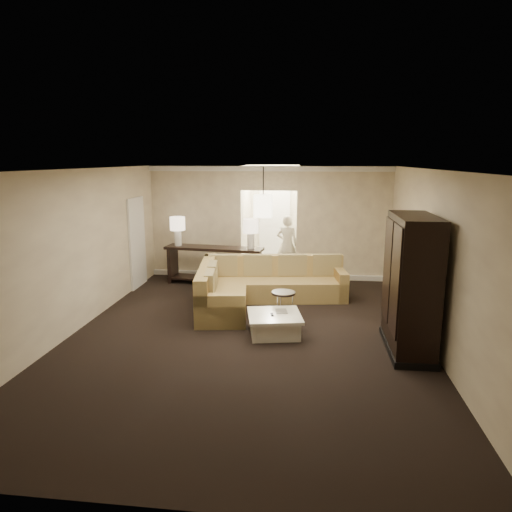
# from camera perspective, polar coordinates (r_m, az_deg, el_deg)

# --- Properties ---
(ground) EXTENTS (8.00, 8.00, 0.00)m
(ground) POSITION_cam_1_polar(r_m,az_deg,el_deg) (7.92, -1.17, -9.92)
(ground) COLOR black
(ground) RESTS_ON ground
(wall_back) EXTENTS (6.00, 0.04, 2.80)m
(wall_back) POSITION_cam_1_polar(r_m,az_deg,el_deg) (11.43, 1.58, 4.17)
(wall_back) COLOR beige
(wall_back) RESTS_ON ground
(wall_front) EXTENTS (6.00, 0.04, 2.80)m
(wall_front) POSITION_cam_1_polar(r_m,az_deg,el_deg) (3.77, -9.89, -12.60)
(wall_front) COLOR beige
(wall_front) RESTS_ON ground
(wall_left) EXTENTS (0.04, 8.00, 2.80)m
(wall_left) POSITION_cam_1_polar(r_m,az_deg,el_deg) (8.46, -21.77, 0.53)
(wall_left) COLOR beige
(wall_left) RESTS_ON ground
(wall_right) EXTENTS (0.04, 8.00, 2.80)m
(wall_right) POSITION_cam_1_polar(r_m,az_deg,el_deg) (7.70, 21.48, -0.52)
(wall_right) COLOR beige
(wall_right) RESTS_ON ground
(ceiling) EXTENTS (6.00, 8.00, 0.02)m
(ceiling) POSITION_cam_1_polar(r_m,az_deg,el_deg) (7.35, -1.27, 10.76)
(ceiling) COLOR white
(ceiling) RESTS_ON wall_back
(crown_molding) EXTENTS (6.00, 0.10, 0.12)m
(crown_molding) POSITION_cam_1_polar(r_m,az_deg,el_deg) (11.28, 1.59, 10.84)
(crown_molding) COLOR white
(crown_molding) RESTS_ON wall_back
(baseboard) EXTENTS (6.00, 0.10, 0.12)m
(baseboard) POSITION_cam_1_polar(r_m,az_deg,el_deg) (11.64, 1.51, -2.41)
(baseboard) COLOR white
(baseboard) RESTS_ON ground
(side_door) EXTENTS (0.05, 0.90, 2.10)m
(side_door) POSITION_cam_1_polar(r_m,az_deg,el_deg) (11.01, -14.62, 1.63)
(side_door) COLOR white
(side_door) RESTS_ON ground
(foyer) EXTENTS (1.44, 2.02, 2.80)m
(foyer) POSITION_cam_1_polar(r_m,az_deg,el_deg) (12.77, 2.13, 4.54)
(foyer) COLOR beige
(foyer) RESTS_ON ground
(sectional_sofa) EXTENTS (3.15, 2.72, 0.91)m
(sectional_sofa) POSITION_cam_1_polar(r_m,az_deg,el_deg) (9.52, 0.23, -3.80)
(sectional_sofa) COLOR brown
(sectional_sofa) RESTS_ON ground
(coffee_table) EXTENTS (1.04, 1.04, 0.38)m
(coffee_table) POSITION_cam_1_polar(r_m,az_deg,el_deg) (7.94, 2.31, -8.45)
(coffee_table) COLOR white
(coffee_table) RESTS_ON ground
(console_table) EXTENTS (2.40, 0.79, 0.91)m
(console_table) POSITION_cam_1_polar(r_m,az_deg,el_deg) (10.99, -5.25, -0.75)
(console_table) COLOR black
(console_table) RESTS_ON ground
(armoire) EXTENTS (0.64, 1.49, 2.14)m
(armoire) POSITION_cam_1_polar(r_m,az_deg,el_deg) (7.43, 18.73, -3.74)
(armoire) COLOR black
(armoire) RESTS_ON ground
(drink_table) EXTENTS (0.44, 0.44, 0.55)m
(drink_table) POSITION_cam_1_polar(r_m,az_deg,el_deg) (8.53, 3.46, -5.50)
(drink_table) COLOR black
(drink_table) RESTS_ON ground
(table_lamp_left) EXTENTS (0.36, 0.36, 0.70)m
(table_lamp_left) POSITION_cam_1_polar(r_m,az_deg,el_deg) (11.16, -9.78, 3.66)
(table_lamp_left) COLOR white
(table_lamp_left) RESTS_ON console_table
(table_lamp_right) EXTENTS (0.36, 0.36, 0.70)m
(table_lamp_right) POSITION_cam_1_polar(r_m,az_deg,el_deg) (10.59, -0.65, 3.39)
(table_lamp_right) COLOR white
(table_lamp_right) RESTS_ON console_table
(pendant_light) EXTENTS (0.38, 0.38, 1.09)m
(pendant_light) POSITION_cam_1_polar(r_m,az_deg,el_deg) (10.08, 0.91, 6.28)
(pendant_light) COLOR black
(pendant_light) RESTS_ON ceiling
(person) EXTENTS (0.69, 0.54, 1.71)m
(person) POSITION_cam_1_polar(r_m,az_deg,el_deg) (11.93, 3.91, 1.83)
(person) COLOR beige
(person) RESTS_ON ground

